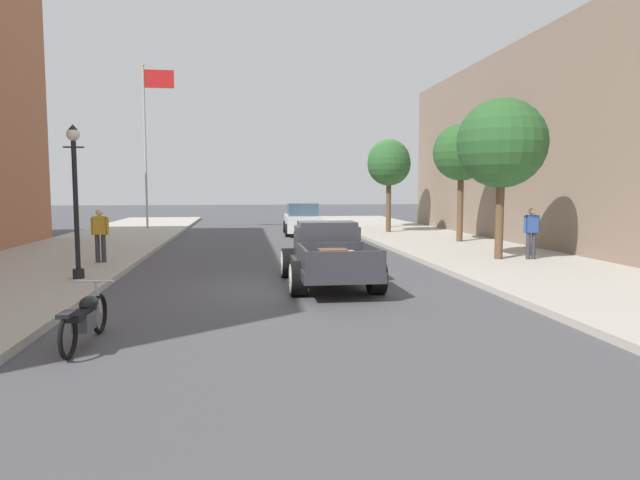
{
  "coord_description": "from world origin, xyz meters",
  "views": [
    {
      "loc": [
        -1.17,
        -13.56,
        2.43
      ],
      "look_at": [
        0.91,
        1.82,
        1.0
      ],
      "focal_mm": 31.75,
      "sensor_mm": 36.0,
      "label": 1
    }
  ],
  "objects_px": {
    "motorcycle_parked": "(85,317)",
    "street_tree_second": "(461,153)",
    "street_lamp_near": "(75,190)",
    "flagpole": "(149,128)",
    "car_background_white": "(302,220)",
    "pedestrian_sidewalk_right": "(531,230)",
    "pedestrian_sidewalk_left": "(100,232)",
    "street_tree_third": "(389,165)",
    "street_tree_nearest": "(502,144)",
    "hotrod_truck_gunmetal": "(327,254)",
    "street_tree_farthest": "(389,161)"
  },
  "relations": [
    {
      "from": "pedestrian_sidewalk_left",
      "to": "street_tree_third",
      "type": "bearing_deg",
      "value": 42.03
    },
    {
      "from": "hotrod_truck_gunmetal",
      "to": "street_tree_third",
      "type": "bearing_deg",
      "value": 69.72
    },
    {
      "from": "flagpole",
      "to": "street_tree_farthest",
      "type": "height_order",
      "value": "flagpole"
    },
    {
      "from": "motorcycle_parked",
      "to": "car_background_white",
      "type": "distance_m",
      "value": 21.13
    },
    {
      "from": "street_tree_third",
      "to": "street_tree_second",
      "type": "bearing_deg",
      "value": -73.26
    },
    {
      "from": "street_lamp_near",
      "to": "flagpole",
      "type": "xyz_separation_m",
      "value": [
        -1.05,
        18.28,
        3.39
      ]
    },
    {
      "from": "pedestrian_sidewalk_right",
      "to": "street_tree_nearest",
      "type": "height_order",
      "value": "street_tree_nearest"
    },
    {
      "from": "street_lamp_near",
      "to": "street_tree_nearest",
      "type": "xyz_separation_m",
      "value": [
        12.3,
        2.32,
        1.44
      ]
    },
    {
      "from": "street_lamp_near",
      "to": "flagpole",
      "type": "height_order",
      "value": "flagpole"
    },
    {
      "from": "street_tree_nearest",
      "to": "street_tree_third",
      "type": "distance_m",
      "value": 11.58
    },
    {
      "from": "street_tree_third",
      "to": "pedestrian_sidewalk_left",
      "type": "bearing_deg",
      "value": -137.97
    },
    {
      "from": "car_background_white",
      "to": "street_tree_nearest",
      "type": "bearing_deg",
      "value": -67.28
    },
    {
      "from": "car_background_white",
      "to": "pedestrian_sidewalk_right",
      "type": "relative_size",
      "value": 2.64
    },
    {
      "from": "car_background_white",
      "to": "street_tree_nearest",
      "type": "relative_size",
      "value": 0.85
    },
    {
      "from": "street_lamp_near",
      "to": "street_tree_farthest",
      "type": "xyz_separation_m",
      "value": [
        12.59,
        17.5,
        1.61
      ]
    },
    {
      "from": "street_tree_second",
      "to": "car_background_white",
      "type": "bearing_deg",
      "value": 134.62
    },
    {
      "from": "motorcycle_parked",
      "to": "street_tree_farthest",
      "type": "distance_m",
      "value": 26.03
    },
    {
      "from": "car_background_white",
      "to": "hotrod_truck_gunmetal",
      "type": "bearing_deg",
      "value": -93.52
    },
    {
      "from": "street_tree_farthest",
      "to": "motorcycle_parked",
      "type": "bearing_deg",
      "value": -114.93
    },
    {
      "from": "street_tree_nearest",
      "to": "street_tree_farthest",
      "type": "xyz_separation_m",
      "value": [
        0.28,
        15.18,
        0.17
      ]
    },
    {
      "from": "pedestrian_sidewalk_left",
      "to": "pedestrian_sidewalk_right",
      "type": "height_order",
      "value": "same"
    },
    {
      "from": "pedestrian_sidewalk_right",
      "to": "street_tree_farthest",
      "type": "distance_m",
      "value": 15.67
    },
    {
      "from": "motorcycle_parked",
      "to": "flagpole",
      "type": "height_order",
      "value": "flagpole"
    },
    {
      "from": "pedestrian_sidewalk_right",
      "to": "street_tree_second",
      "type": "xyz_separation_m",
      "value": [
        0.04,
        6.16,
        2.82
      ]
    },
    {
      "from": "pedestrian_sidewalk_left",
      "to": "street_lamp_near",
      "type": "bearing_deg",
      "value": -86.14
    },
    {
      "from": "street_tree_farthest",
      "to": "street_tree_nearest",
      "type": "bearing_deg",
      "value": -91.07
    },
    {
      "from": "street_tree_second",
      "to": "street_lamp_near",
      "type": "bearing_deg",
      "value": -148.15
    },
    {
      "from": "car_background_white",
      "to": "street_lamp_near",
      "type": "bearing_deg",
      "value": -116.37
    },
    {
      "from": "street_lamp_near",
      "to": "street_tree_nearest",
      "type": "distance_m",
      "value": 12.6
    },
    {
      "from": "hotrod_truck_gunmetal",
      "to": "pedestrian_sidewalk_left",
      "type": "height_order",
      "value": "pedestrian_sidewalk_left"
    },
    {
      "from": "pedestrian_sidewalk_left",
      "to": "flagpole",
      "type": "height_order",
      "value": "flagpole"
    },
    {
      "from": "motorcycle_parked",
      "to": "street_tree_second",
      "type": "xyz_separation_m",
      "value": [
        11.63,
        14.17,
        3.46
      ]
    },
    {
      "from": "pedestrian_sidewalk_right",
      "to": "street_lamp_near",
      "type": "bearing_deg",
      "value": -170.92
    },
    {
      "from": "pedestrian_sidewalk_left",
      "to": "street_tree_farthest",
      "type": "xyz_separation_m",
      "value": [
        12.8,
        14.32,
        2.91
      ]
    },
    {
      "from": "pedestrian_sidewalk_right",
      "to": "flagpole",
      "type": "bearing_deg",
      "value": 131.62
    },
    {
      "from": "street_tree_nearest",
      "to": "pedestrian_sidewalk_right",
      "type": "bearing_deg",
      "value": -10.87
    },
    {
      "from": "car_background_white",
      "to": "flagpole",
      "type": "distance_m",
      "value": 10.35
    },
    {
      "from": "pedestrian_sidewalk_right",
      "to": "street_tree_third",
      "type": "distance_m",
      "value": 12.14
    },
    {
      "from": "street_tree_nearest",
      "to": "street_tree_farthest",
      "type": "distance_m",
      "value": 15.19
    },
    {
      "from": "street_lamp_near",
      "to": "street_tree_farthest",
      "type": "height_order",
      "value": "street_tree_farthest"
    },
    {
      "from": "motorcycle_parked",
      "to": "street_tree_second",
      "type": "relative_size",
      "value": 0.43
    },
    {
      "from": "motorcycle_parked",
      "to": "flagpole",
      "type": "xyz_separation_m",
      "value": [
        -2.76,
        24.16,
        5.33
      ]
    },
    {
      "from": "flagpole",
      "to": "street_tree_second",
      "type": "height_order",
      "value": "flagpole"
    },
    {
      "from": "pedestrian_sidewalk_right",
      "to": "street_tree_nearest",
      "type": "distance_m",
      "value": 2.93
    },
    {
      "from": "pedestrian_sidewalk_right",
      "to": "street_tree_third",
      "type": "xyz_separation_m",
      "value": [
        -1.64,
        11.76,
        2.55
      ]
    },
    {
      "from": "pedestrian_sidewalk_left",
      "to": "street_tree_third",
      "type": "distance_m",
      "value": 16.19
    },
    {
      "from": "pedestrian_sidewalk_left",
      "to": "pedestrian_sidewalk_right",
      "type": "bearing_deg",
      "value": -4.45
    },
    {
      "from": "motorcycle_parked",
      "to": "street_tree_second",
      "type": "distance_m",
      "value": 18.66
    },
    {
      "from": "hotrod_truck_gunmetal",
      "to": "street_tree_second",
      "type": "distance_m",
      "value": 11.9
    },
    {
      "from": "hotrod_truck_gunmetal",
      "to": "street_lamp_near",
      "type": "relative_size",
      "value": 1.29
    }
  ]
}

